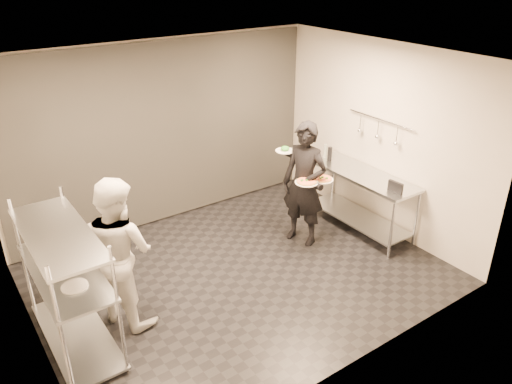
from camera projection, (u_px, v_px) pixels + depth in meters
room_shell at (192, 150)px, 6.90m from camera, size 5.00×4.00×2.80m
pass_rack at (67, 282)px, 5.19m from camera, size 0.60×1.60×1.50m
prep_counter at (360, 191)px, 7.49m from camera, size 0.60×1.80×0.92m
utensil_rail at (378, 130)px, 7.22m from camera, size 0.07×1.20×0.31m
waiter at (304, 184)px, 7.04m from camera, size 0.65×0.77×1.81m
chef at (118, 252)px, 5.50m from camera, size 0.97×1.06×1.77m
pizza_plate_near at (307, 182)px, 6.79m from camera, size 0.32×0.32×0.05m
pizza_plate_far at (322, 179)px, 6.93m from camera, size 0.31×0.31×0.05m
salad_plate at (285, 149)px, 7.03m from camera, size 0.27×0.27×0.07m
pos_monitor at (395, 187)px, 6.74m from camera, size 0.06×0.22×0.16m
bottle_green at (325, 151)px, 7.90m from camera, size 0.06×0.06×0.21m
bottle_clear at (326, 152)px, 7.92m from camera, size 0.05×0.05×0.17m
bottle_dark at (330, 154)px, 7.75m from camera, size 0.07×0.07×0.23m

